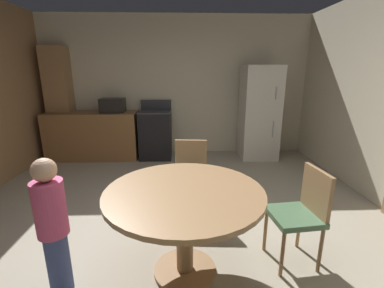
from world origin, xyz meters
TOP-DOWN VIEW (x-y plane):
  - ground_plane at (0.00, 0.00)m, footprint 14.00×14.00m
  - wall_back at (0.00, 3.18)m, footprint 5.52×0.12m
  - kitchen_counter at (-1.61, 2.78)m, footprint 1.70×0.60m
  - pantry_column at (-2.24, 2.96)m, footprint 0.44×0.36m
  - oven_range at (-0.41, 2.78)m, footprint 0.60×0.60m
  - refrigerator at (1.59, 2.73)m, footprint 0.68×0.68m
  - microwave at (-1.20, 2.78)m, footprint 0.44×0.32m
  - dining_table at (0.13, -0.37)m, footprint 1.27×1.27m
  - chair_east at (1.15, -0.26)m, footprint 0.44×0.44m
  - chair_north at (0.21, 0.65)m, footprint 0.43×0.43m
  - person_child at (-0.84, -0.53)m, footprint 0.25×0.25m

SIDE VIEW (x-z plane):
  - ground_plane at x=0.00m, z-range 0.00..0.00m
  - kitchen_counter at x=-1.61m, z-range 0.00..0.90m
  - oven_range at x=-0.41m, z-range -0.08..1.02m
  - chair_east at x=1.15m, z-range 0.07..0.94m
  - chair_north at x=0.21m, z-range 0.07..0.94m
  - person_child at x=-0.84m, z-range 0.03..1.12m
  - dining_table at x=0.13m, z-range 0.23..0.99m
  - refrigerator at x=1.59m, z-range 0.00..1.76m
  - microwave at x=-1.20m, z-range 0.90..1.16m
  - pantry_column at x=-2.24m, z-range 0.00..2.10m
  - wall_back at x=0.00m, z-range 0.00..2.70m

